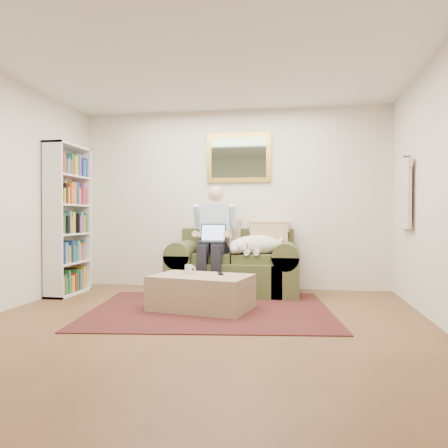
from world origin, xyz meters
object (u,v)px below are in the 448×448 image
(bookshelf, at_px, (68,220))
(sofa, at_px, (234,271))
(ottoman, at_px, (201,293))
(laptop, at_px, (212,237))
(coffee_mug, at_px, (189,269))
(seated_man, at_px, (213,240))
(sleeping_dog, at_px, (257,245))

(bookshelf, bearing_deg, sofa, 10.99)
(ottoman, distance_m, bookshelf, 2.25)
(ottoman, bearing_deg, bookshelf, 160.69)
(laptop, relative_size, coffee_mug, 3.37)
(laptop, height_order, bookshelf, bookshelf)
(seated_man, bearing_deg, sofa, 31.45)
(sofa, distance_m, laptop, 0.58)
(laptop, height_order, coffee_mug, laptop)
(bookshelf, bearing_deg, coffee_mug, -17.60)
(seated_man, distance_m, bookshelf, 1.97)
(ottoman, distance_m, coffee_mug, 0.33)
(ottoman, bearing_deg, coffee_mug, 145.59)
(sofa, relative_size, seated_man, 1.19)
(seated_man, distance_m, ottoman, 1.10)
(sofa, bearing_deg, ottoman, -100.86)
(sleeping_dog, bearing_deg, ottoman, -117.03)
(laptop, xyz_separation_m, ottoman, (0.05, -0.89, -0.57))
(laptop, distance_m, sleeping_dog, 0.60)
(sleeping_dog, bearing_deg, sofa, 164.26)
(sleeping_dog, distance_m, coffee_mug, 1.17)
(coffee_mug, bearing_deg, sleeping_dog, 52.27)
(laptop, bearing_deg, sleeping_dog, 13.64)
(sofa, xyz_separation_m, laptop, (-0.26, -0.23, 0.47))
(ottoman, bearing_deg, laptop, 92.93)
(sleeping_dog, bearing_deg, laptop, -166.36)
(seated_man, bearing_deg, coffee_mug, -98.95)
(sofa, xyz_separation_m, seated_man, (-0.26, -0.16, 0.43))
(sofa, distance_m, sleeping_dog, 0.49)
(seated_man, xyz_separation_m, coffee_mug, (-0.13, -0.84, -0.29))
(sofa, xyz_separation_m, coffee_mug, (-0.39, -1.00, 0.14))
(seated_man, relative_size, bookshelf, 0.73)
(seated_man, xyz_separation_m, sleeping_dog, (0.57, 0.07, -0.07))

